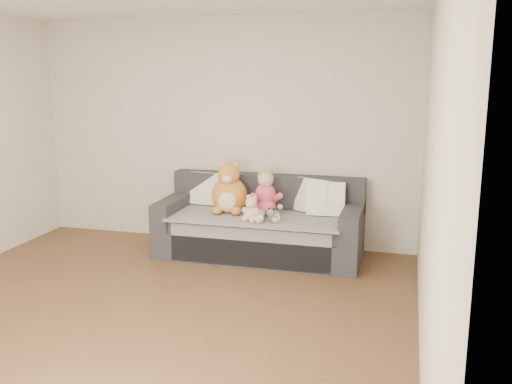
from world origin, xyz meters
TOP-DOWN VIEW (x-y plane):
  - room_shell at (0.00, 0.42)m, footprint 5.00×5.00m
  - sofa at (0.57, 2.06)m, footprint 2.20×0.94m
  - cushion_left at (-0.13, 2.31)m, footprint 0.43×0.23m
  - cushion_right_back at (1.12, 2.24)m, footprint 0.45×0.35m
  - cushion_right_front at (1.27, 2.16)m, footprint 0.41×0.21m
  - toddler at (0.65, 1.97)m, footprint 0.35×0.51m
  - plush_cat at (0.22, 2.03)m, footprint 0.49×0.44m
  - teddy_bear at (0.56, 1.72)m, footprint 0.21×0.18m
  - plush_cow at (0.79, 1.75)m, footprint 0.13×0.20m
  - sippy_cup at (0.62, 1.75)m, footprint 0.10×0.08m

SIDE VIEW (x-z plane):
  - sofa at x=0.57m, z-range -0.12..0.73m
  - sippy_cup at x=0.62m, z-range 0.48..0.58m
  - plush_cow at x=0.79m, z-range 0.46..0.62m
  - teddy_bear at x=0.56m, z-range 0.44..0.72m
  - cushion_right_front at x=1.27m, z-range 0.47..0.85m
  - cushion_right_back at x=1.12m, z-range 0.47..0.85m
  - cushion_left at x=-0.13m, z-range 0.47..0.85m
  - toddler at x=0.65m, z-range 0.43..0.93m
  - plush_cat at x=0.22m, z-range 0.39..1.00m
  - room_shell at x=0.00m, z-range -1.20..3.80m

